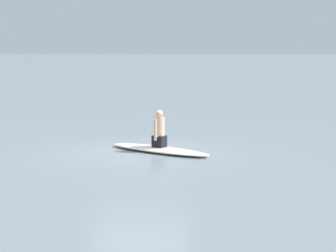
# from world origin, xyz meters

# --- Properties ---
(ground_plane) EXTENTS (400.00, 400.00, 0.00)m
(ground_plane) POSITION_xyz_m (0.00, 0.00, 0.00)
(ground_plane) COLOR gray
(surfboard) EXTENTS (2.23, 2.99, 0.14)m
(surfboard) POSITION_xyz_m (-0.15, 0.50, 0.07)
(surfboard) COLOR silver
(surfboard) RESTS_ON ground
(person_paddler) EXTENTS (0.40, 0.41, 0.96)m
(person_paddler) POSITION_xyz_m (-0.15, 0.50, 0.57)
(person_paddler) COLOR black
(person_paddler) RESTS_ON surfboard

